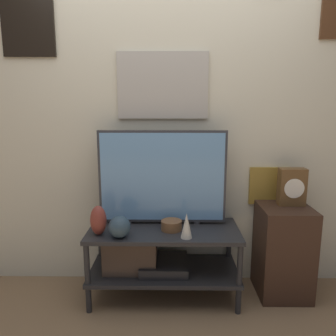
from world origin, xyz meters
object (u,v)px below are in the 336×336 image
Objects in this scene: vase_slim_bronze at (187,226)px; vase_round_glass at (120,227)px; vase_wide_bowl at (171,225)px; mantel_clock at (292,187)px; television at (162,177)px; vase_urn_stoneware at (98,220)px.

vase_round_glass is at bearing 179.63° from vase_slim_bronze.
vase_wide_bowl is 0.54× the size of mantel_clock.
mantel_clock is at bearing 8.05° from vase_wide_bowl.
television is 0.99m from mantel_clock.
vase_round_glass is 1.01× the size of vase_wide_bowl.
vase_wide_bowl is at bearing 126.00° from vase_slim_bronze.
vase_urn_stoneware is at bearing -153.30° from television.
vase_slim_bronze is (0.18, -0.28, -0.28)m from television.
vase_slim_bronze is at bearing -57.56° from television.
mantel_clock is (0.99, -0.00, -0.07)m from television.
mantel_clock is at bearing -0.05° from television.
mantel_clock is at bearing 11.99° from vase_round_glass.
vase_round_glass is at bearing -158.58° from vase_wide_bowl.
television is 0.37m from vase_wide_bowl.
vase_slim_bronze is at bearing -161.30° from mantel_clock.
vase_wide_bowl is at bearing 21.42° from vase_round_glass.
vase_urn_stoneware reaches higher than vase_wide_bowl.
mantel_clock reaches higher than vase_wide_bowl.
vase_slim_bronze reaches higher than vase_wide_bowl.
vase_slim_bronze reaches higher than vase_round_glass.
mantel_clock is (0.81, 0.28, 0.21)m from vase_slim_bronze.
vase_round_glass is at bearing -16.42° from vase_urn_stoneware.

